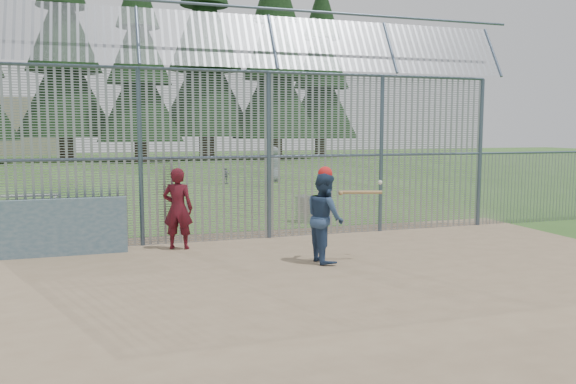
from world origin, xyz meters
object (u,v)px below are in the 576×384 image
object	(u,v)px
trash_can	(304,209)
bleacher	(4,208)
onlooker	(178,208)
dugout_wall	(65,227)
batter	(325,217)

from	to	relation	value
trash_can	bleacher	bearing A→B (deg)	162.41
onlooker	bleacher	world-z (taller)	onlooker
dugout_wall	onlooker	distance (m)	2.35
dugout_wall	batter	xyz separation A→B (m)	(4.97, -2.15, 0.29)
bleacher	batter	bearing A→B (deg)	-46.86
trash_can	onlooker	bearing A→B (deg)	-145.42
batter	bleacher	world-z (taller)	batter
batter	trash_can	xyz separation A→B (m)	(1.27, 4.81, -0.53)
batter	onlooker	bearing A→B (deg)	50.24
dugout_wall	bleacher	bearing A→B (deg)	110.64
bleacher	trash_can	bearing A→B (deg)	-17.59
batter	onlooker	size ratio (longest dim) A/B	0.99
dugout_wall	onlooker	size ratio (longest dim) A/B	1.39
batter	trash_can	distance (m)	5.01
onlooker	bleacher	xyz separation A→B (m)	(-4.32, 5.30, -0.51)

